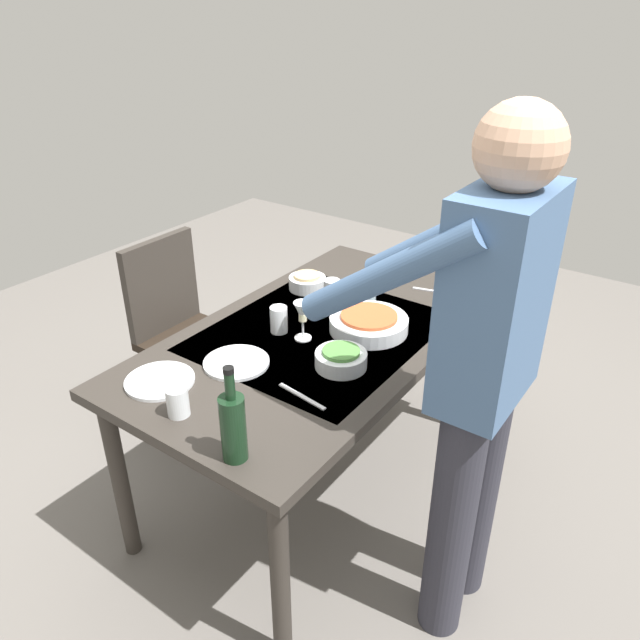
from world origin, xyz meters
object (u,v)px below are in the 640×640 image
(wine_bottle, at_px, (233,426))
(water_cup_far_right, at_px, (332,292))
(dining_table, at_px, (320,349))
(person_server, at_px, (479,368))
(water_cup_near_left, at_px, (279,319))
(side_bowl_bread, at_px, (307,282))
(water_cup_far_left, at_px, (178,402))
(wine_glass_left, at_px, (303,314))
(chair_near, at_px, (180,322))
(water_cup_near_right, at_px, (367,292))
(dinner_plate_near, at_px, (160,381))
(dinner_plate_far, at_px, (236,363))
(serving_bowl_pasta, at_px, (369,323))
(side_bowl_salad, at_px, (341,358))

(wine_bottle, height_order, water_cup_far_right, wine_bottle)
(dining_table, xyz_separation_m, water_cup_far_right, (-0.22, -0.09, 0.13))
(person_server, relative_size, water_cup_near_left, 16.45)
(water_cup_far_right, distance_m, side_bowl_bread, 0.18)
(side_bowl_bread, bearing_deg, person_server, 63.14)
(water_cup_near_left, distance_m, water_cup_far_left, 0.59)
(wine_glass_left, height_order, side_bowl_bread, wine_glass_left)
(chair_near, relative_size, side_bowl_bread, 5.69)
(water_cup_near_right, bearing_deg, person_server, 52.54)
(wine_glass_left, xyz_separation_m, dinner_plate_near, (0.51, -0.21, -0.10))
(side_bowl_bread, xyz_separation_m, dinner_plate_far, (0.64, 0.16, -0.03))
(serving_bowl_pasta, bearing_deg, dinner_plate_near, -28.42)
(serving_bowl_pasta, distance_m, dinner_plate_far, 0.53)
(water_cup_near_left, distance_m, side_bowl_salad, 0.34)
(water_cup_far_left, xyz_separation_m, dinner_plate_far, (-0.31, -0.05, -0.04))
(water_cup_far_right, bearing_deg, dinner_plate_near, -9.84)
(serving_bowl_pasta, bearing_deg, water_cup_near_right, -146.61)
(water_cup_near_right, relative_size, water_cup_far_left, 1.05)
(person_server, distance_m, dinner_plate_far, 0.84)
(dinner_plate_near, height_order, dinner_plate_far, same)
(water_cup_near_right, relative_size, water_cup_far_right, 0.90)
(chair_near, bearing_deg, person_server, 81.55)
(wine_bottle, bearing_deg, water_cup_near_right, -168.62)
(dining_table, distance_m, dinner_plate_far, 0.38)
(serving_bowl_pasta, bearing_deg, person_server, 59.56)
(water_cup_near_left, xyz_separation_m, side_bowl_salad, (0.07, 0.33, -0.02))
(wine_bottle, distance_m, dinner_plate_far, 0.50)
(person_server, bearing_deg, wine_bottle, -43.50)
(chair_near, bearing_deg, side_bowl_salad, 80.33)
(water_cup_near_left, xyz_separation_m, water_cup_far_right, (-0.31, 0.03, 0.00))
(dining_table, relative_size, side_bowl_bread, 9.89)
(water_cup_far_right, xyz_separation_m, side_bowl_salad, (0.38, 0.30, -0.02))
(serving_bowl_pasta, bearing_deg, side_bowl_bread, -111.67)
(wine_glass_left, height_order, dinner_plate_near, wine_glass_left)
(dining_table, height_order, water_cup_far_right, water_cup_far_right)
(person_server, height_order, wine_bottle, person_server)
(dining_table, relative_size, dinner_plate_far, 6.88)
(water_cup_near_left, xyz_separation_m, serving_bowl_pasta, (-0.20, 0.27, -0.02))
(dining_table, xyz_separation_m, chair_near, (-0.02, -0.82, -0.15))
(water_cup_far_left, bearing_deg, water_cup_far_right, -177.27)
(person_server, relative_size, water_cup_near_right, 17.05)
(water_cup_far_right, relative_size, dinner_plate_far, 0.48)
(wine_bottle, xyz_separation_m, water_cup_far_left, (-0.05, -0.27, -0.06))
(wine_glass_left, distance_m, water_cup_near_left, 0.12)
(water_cup_near_right, xyz_separation_m, serving_bowl_pasta, (0.20, 0.13, -0.02))
(dining_table, bearing_deg, water_cup_near_right, 177.42)
(chair_near, distance_m, person_server, 1.60)
(water_cup_near_left, bearing_deg, wine_bottle, 29.14)
(chair_near, distance_m, side_bowl_bread, 0.67)
(wine_bottle, bearing_deg, person_server, 136.50)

